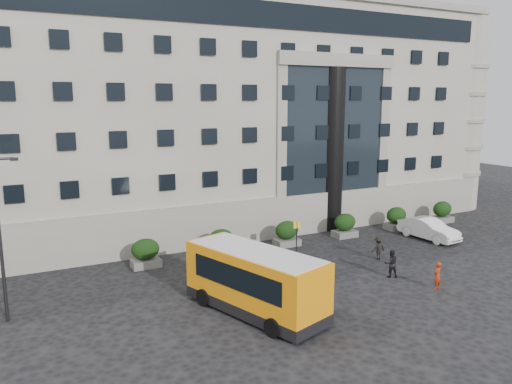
% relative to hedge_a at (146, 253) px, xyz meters
% --- Properties ---
extents(ground, '(120.00, 120.00, 0.00)m').
position_rel_hedge_a_xyz_m(ground, '(4.00, -7.80, -0.93)').
color(ground, black).
rests_on(ground, ground).
extents(civic_building, '(44.00, 24.00, 18.00)m').
position_rel_hedge_a_xyz_m(civic_building, '(10.00, 14.20, 8.07)').
color(civic_building, gray).
rests_on(civic_building, ground).
extents(entrance_column, '(1.80, 1.80, 13.00)m').
position_rel_hedge_a_xyz_m(entrance_column, '(16.00, 2.50, 5.57)').
color(entrance_column, black).
rests_on(entrance_column, ground).
extents(hedge_a, '(1.80, 1.26, 1.84)m').
position_rel_hedge_a_xyz_m(hedge_a, '(0.00, 0.00, 0.00)').
color(hedge_a, '#61615F').
rests_on(hedge_a, ground).
extents(hedge_b, '(1.80, 1.26, 1.84)m').
position_rel_hedge_a_xyz_m(hedge_b, '(5.20, 0.00, 0.00)').
color(hedge_b, '#61615F').
rests_on(hedge_b, ground).
extents(hedge_c, '(1.80, 1.26, 1.84)m').
position_rel_hedge_a_xyz_m(hedge_c, '(10.40, 0.00, 0.00)').
color(hedge_c, '#61615F').
rests_on(hedge_c, ground).
extents(hedge_d, '(1.80, 1.26, 1.84)m').
position_rel_hedge_a_xyz_m(hedge_d, '(15.60, 0.00, 0.00)').
color(hedge_d, '#61615F').
rests_on(hedge_d, ground).
extents(hedge_e, '(1.80, 1.26, 1.84)m').
position_rel_hedge_a_xyz_m(hedge_e, '(20.80, 0.00, 0.00)').
color(hedge_e, '#61615F').
rests_on(hedge_e, ground).
extents(hedge_f, '(1.80, 1.26, 1.84)m').
position_rel_hedge_a_xyz_m(hedge_f, '(26.00, 0.00, 0.00)').
color(hedge_f, '#61615F').
rests_on(hedge_f, ground).
extents(street_lamp, '(1.16, 0.18, 8.00)m').
position_rel_hedge_a_xyz_m(street_lamp, '(-7.94, -4.80, 3.44)').
color(street_lamp, '#262628').
rests_on(street_lamp, ground).
extents(bus_stop_sign, '(0.50, 0.08, 2.52)m').
position_rel_hedge_a_xyz_m(bus_stop_sign, '(9.50, -2.80, 0.80)').
color(bus_stop_sign, '#262628').
rests_on(bus_stop_sign, ground).
extents(minibus, '(4.93, 8.17, 3.22)m').
position_rel_hedge_a_xyz_m(minibus, '(3.10, -9.30, 0.85)').
color(minibus, orange).
rests_on(minibus, ground).
extents(white_taxi, '(2.15, 4.98, 1.59)m').
position_rel_hedge_a_xyz_m(white_taxi, '(20.91, -3.41, -0.13)').
color(white_taxi, white).
rests_on(white_taxi, ground).
extents(pedestrian_a, '(0.66, 0.51, 1.59)m').
position_rel_hedge_a_xyz_m(pedestrian_a, '(13.60, -11.19, -0.13)').
color(pedestrian_a, '#972A0F').
rests_on(pedestrian_a, ground).
extents(pedestrian_b, '(1.00, 0.90, 1.69)m').
position_rel_hedge_a_xyz_m(pedestrian_b, '(12.66, -8.47, -0.08)').
color(pedestrian_b, black).
rests_on(pedestrian_b, ground).
extents(pedestrian_c, '(1.02, 0.59, 1.57)m').
position_rel_hedge_a_xyz_m(pedestrian_c, '(14.20, -5.53, -0.15)').
color(pedestrian_c, black).
rests_on(pedestrian_c, ground).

